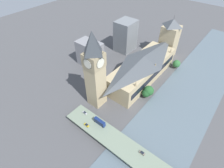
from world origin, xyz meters
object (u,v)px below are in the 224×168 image
Objects in this scene: road_bridge at (143,161)px; car_southbound_lead at (85,113)px; car_northbound_tail at (87,125)px; car_northbound_lead at (142,153)px; parliament_hall at (142,68)px; double_decker_bus_mid at (100,122)px; victoria_tower at (169,38)px; clock_tower at (95,70)px.

car_southbound_lead is at bearing -3.42° from road_bridge.
car_southbound_lead is at bearing -37.79° from car_northbound_tail.
car_southbound_lead is (54.92, 0.24, -0.02)m from car_northbound_lead.
parliament_hall is 73.87m from double_decker_bus_mid.
road_bridge is 41.57m from double_decker_bus_mid.
parliament_hall is 1.79× the size of victoria_tower.
car_southbound_lead is (9.24, 73.28, -8.02)m from parliament_hall.
clock_tower is 1.39× the size of victoria_tower.
parliament_hall reaches higher than car_northbound_lead.
car_northbound_lead is at bearing 109.36° from victoria_tower.
car_northbound_tail is (6.91, 7.62, -1.91)m from double_decker_bus_mid.
parliament_hall is 19.69× the size of car_northbound_tail.
car_northbound_lead is at bearing -50.65° from road_bridge.
car_northbound_tail is at bearing 47.80° from double_decker_bus_mid.
car_northbound_lead is at bearing -179.75° from car_southbound_lead.
road_bridge is at bearing -175.12° from car_northbound_tail.
victoria_tower is 10.99× the size of car_northbound_tail.
road_bridge is 58.09m from car_southbound_lead.
parliament_hall is at bearing -57.98° from car_northbound_lead.
victoria_tower is at bearing -96.54° from clock_tower.
parliament_hall reaches higher than double_decker_bus_mid.
double_decker_bus_mid is at bearing -4.85° from road_bridge.
clock_tower is at bearing -17.63° from car_northbound_lead.
car_northbound_lead is at bearing 162.37° from clock_tower.
double_decker_bus_mid is 10.46m from car_northbound_tail.
clock_tower is at bearing -19.92° from road_bridge.
car_northbound_tail is at bearing 9.84° from car_northbound_lead.
parliament_hall is 1.29× the size of clock_tower.
clock_tower is 40.28m from double_decker_bus_mid.
road_bridge is 31.93× the size of car_northbound_lead.
car_northbound_lead is (-45.68, 73.04, -8.00)m from parliament_hall.
double_decker_bus_mid reaches higher than car_northbound_lead.
road_bridge is (-48.72, 76.75, -9.60)m from parliament_hall.
double_decker_bus_mid is at bearing 137.19° from clock_tower.
car_southbound_lead is (16.69, 0.03, -1.98)m from double_decker_bus_mid.
double_decker_bus_mid is (-20.30, 18.81, -29.26)m from clock_tower.
car_northbound_lead is 45.81m from car_northbound_tail.
clock_tower reaches higher than car_southbound_lead.
car_northbound_tail is at bearing 4.88° from road_bridge.
car_southbound_lead is (9.78, -7.58, -0.08)m from car_northbound_tail.
car_northbound_lead is at bearing -179.69° from double_decker_bus_mid.
parliament_hall is at bearing -89.61° from car_northbound_tail.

